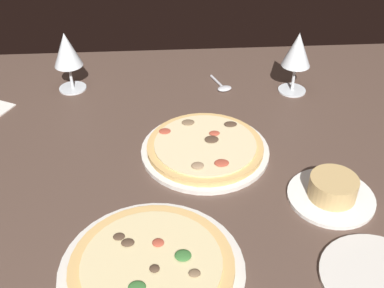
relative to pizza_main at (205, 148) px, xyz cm
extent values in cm
cube|color=brown|center=(5.98, 1.32, -3.22)|extent=(150.00, 110.00, 4.00)
cylinder|color=silver|center=(0.00, 0.00, -0.72)|extent=(28.78, 28.78, 1.00)
cylinder|color=tan|center=(0.00, 0.00, 0.38)|extent=(26.09, 26.09, 1.20)
cylinder|color=beige|center=(0.00, 0.00, 1.18)|extent=(22.87, 22.87, 0.40)
ellipsoid|color=#4C3828|center=(-1.53, -1.02, 1.63)|extent=(3.18, 2.77, 0.50)
ellipsoid|color=#AD4733|center=(8.88, -4.95, 1.61)|extent=(2.72, 2.34, 0.46)
ellipsoid|color=#937556|center=(2.31, 8.18, 1.72)|extent=(2.65, 2.34, 0.69)
ellipsoid|color=#4C3828|center=(-6.57, -6.84, 1.59)|extent=(3.04, 2.31, 0.42)
ellipsoid|color=#AD4733|center=(-2.81, 7.57, 1.66)|extent=(3.15, 2.52, 0.56)
ellipsoid|color=#AD4733|center=(-2.40, -3.34, 1.64)|extent=(2.49, 1.91, 0.53)
ellipsoid|color=brown|center=(3.33, -8.20, 1.63)|extent=(3.05, 2.38, 0.50)
cylinder|color=silver|center=(11.88, 32.64, -0.72)|extent=(31.68, 31.68, 1.00)
cylinder|color=tan|center=(11.88, 32.64, 0.38)|extent=(28.00, 28.00, 1.20)
cylinder|color=beige|center=(11.88, 32.64, 1.18)|extent=(23.86, 23.86, 0.40)
ellipsoid|color=brown|center=(4.89, 35.68, 1.65)|extent=(1.99, 1.67, 0.53)
ellipsoid|color=#387033|center=(14.14, 37.82, 1.65)|extent=(2.89, 2.50, 0.54)
ellipsoid|color=#4C3828|center=(17.58, 26.87, 1.60)|extent=(2.12, 1.82, 0.44)
ellipsoid|color=#4C3828|center=(15.98, 28.49, 1.73)|extent=(2.32, 1.85, 0.70)
ellipsoid|color=#AD4733|center=(10.72, 28.80, 1.68)|extent=(2.09, 1.96, 0.59)
ellipsoid|color=#387033|center=(6.57, 31.99, 1.75)|extent=(2.88, 2.60, 0.74)
ellipsoid|color=#4C3828|center=(11.36, 34.39, 1.70)|extent=(1.74, 1.64, 0.65)
cylinder|color=white|center=(-23.78, 16.80, -0.82)|extent=(17.36, 17.36, 0.80)
cylinder|color=tan|center=(-23.78, 16.80, 1.78)|extent=(9.49, 9.49, 4.40)
cylinder|color=silver|center=(33.60, -31.00, -1.02)|extent=(7.37, 7.37, 0.40)
cylinder|color=silver|center=(33.60, -31.00, 2.56)|extent=(0.80, 0.80, 6.77)
cone|color=silver|center=(33.60, -31.00, 10.47)|extent=(7.53, 7.53, 9.05)
cone|color=#5B0F19|center=(33.60, -31.00, 7.71)|extent=(2.65, 2.65, 3.53)
cylinder|color=silver|center=(-25.98, -25.93, -1.02)|extent=(7.43, 7.43, 0.40)
cylinder|color=silver|center=(-25.98, -25.93, 2.86)|extent=(0.80, 0.80, 7.37)
cone|color=silver|center=(-25.98, -25.93, 11.01)|extent=(7.57, 7.57, 8.91)
cylinder|color=silver|center=(-25.59, 36.90, -0.77)|extent=(19.24, 19.24, 0.90)
ellipsoid|color=silver|center=(-7.76, -27.52, -0.72)|extent=(4.73, 4.04, 1.00)
cylinder|color=silver|center=(-6.31, -31.35, -0.87)|extent=(3.56, 7.92, 0.70)
camera|label=1|loc=(8.62, 85.69, 64.77)|focal=44.98mm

